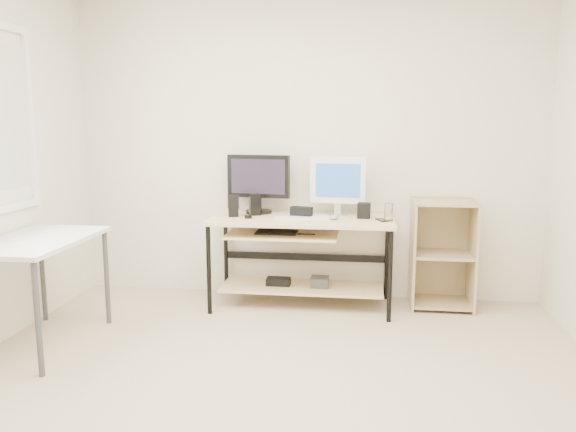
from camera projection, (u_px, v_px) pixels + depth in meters
The scene contains 16 objects.
room at pixel (243, 162), 2.93m from camera, with size 4.01×4.01×2.62m.
desk at pixel (298, 243), 4.62m from camera, with size 1.50×0.65×0.75m.
side_table at pixel (37, 250), 3.78m from camera, with size 0.60×1.00×0.75m.
shelf_unit at pixel (442, 253), 4.64m from camera, with size 0.50×0.40×0.90m.
black_monitor at pixel (258, 180), 4.78m from camera, with size 0.55×0.23×0.50m.
white_imac at pixel (338, 182), 4.64m from camera, with size 0.46×0.15×0.49m.
keyboard at pixel (302, 218), 4.53m from camera, with size 0.46×0.13×0.02m, color white.
mouse at pixel (334, 217), 4.50m from camera, with size 0.07×0.11×0.04m, color #B0B0B5.
center_speaker at pixel (301, 212), 4.59m from camera, with size 0.18×0.08×0.09m, color black.
speaker_left at pixel (233, 206), 4.63m from camera, with size 0.11×0.11×0.17m.
speaker_right at pixel (364, 211), 4.56m from camera, with size 0.10×0.10×0.12m, color black.
audio_controller at pixel (255, 205), 4.69m from camera, with size 0.09×0.06×0.18m, color black.
volume_puck at pixel (248, 217), 4.56m from camera, with size 0.06×0.06×0.03m, color black.
smartphone at pixel (382, 220), 4.45m from camera, with size 0.07×0.13×0.01m, color black.
coaster at pixel (388, 221), 4.44m from camera, with size 0.09×0.09×0.01m, color #996E45.
drinking_glass at pixel (389, 212), 4.43m from camera, with size 0.07×0.07×0.14m, color white.
Camera 1 is at (0.48, -2.83, 1.53)m, focal length 35.00 mm.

